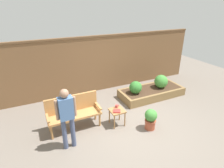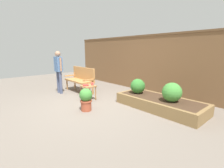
{
  "view_description": "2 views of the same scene",
  "coord_description": "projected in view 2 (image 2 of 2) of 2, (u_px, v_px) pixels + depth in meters",
  "views": [
    {
      "loc": [
        -2.42,
        -3.73,
        3.25
      ],
      "look_at": [
        -0.2,
        0.93,
        0.95
      ],
      "focal_mm": 29.64,
      "sensor_mm": 36.0,
      "label": 1
    },
    {
      "loc": [
        3.9,
        -2.59,
        1.6
      ],
      "look_at": [
        0.37,
        0.56,
        0.6
      ],
      "focal_mm": 26.03,
      "sensor_mm": 36.0,
      "label": 2
    }
  ],
  "objects": [
    {
      "name": "cup_on_table",
      "position": [
        92.0,
        84.0,
        5.22
      ],
      "size": [
        0.12,
        0.08,
        0.09
      ],
      "color": "#CC4C47",
      "rests_on": "side_table"
    },
    {
      "name": "side_table",
      "position": [
        88.0,
        88.0,
        5.21
      ],
      "size": [
        0.4,
        0.4,
        0.48
      ],
      "color": "#9E7042",
      "rests_on": "ground_plane"
    },
    {
      "name": "shrub_near_bench",
      "position": [
        138.0,
        86.0,
        4.93
      ],
      "size": [
        0.44,
        0.44,
        0.44
      ],
      "color": "brown",
      "rests_on": "raised_planter_bed"
    },
    {
      "name": "shrub_far_corner",
      "position": [
        172.0,
        92.0,
        4.11
      ],
      "size": [
        0.49,
        0.49,
        0.49
      ],
      "color": "brown",
      "rests_on": "raised_planter_bed"
    },
    {
      "name": "ground_plane",
      "position": [
        90.0,
        104.0,
        4.87
      ],
      "size": [
        14.0,
        14.0,
        0.0
      ],
      "primitive_type": "plane",
      "color": "#70665B"
    },
    {
      "name": "garden_bench",
      "position": [
        81.0,
        78.0,
        6.28
      ],
      "size": [
        1.44,
        0.48,
        0.94
      ],
      "color": "#B77F47",
      "rests_on": "ground_plane"
    },
    {
      "name": "fence_back",
      "position": [
        145.0,
        63.0,
        6.34
      ],
      "size": [
        8.4,
        0.14,
        2.16
      ],
      "color": "brown",
      "rests_on": "ground_plane"
    },
    {
      "name": "book_on_table",
      "position": [
        86.0,
        85.0,
        5.17
      ],
      "size": [
        0.26,
        0.25,
        0.03
      ],
      "primitive_type": "cube",
      "rotation": [
        0.0,
        0.0,
        -0.47
      ],
      "color": "#B2332D",
      "rests_on": "side_table"
    },
    {
      "name": "raised_planter_bed",
      "position": [
        159.0,
        103.0,
        4.49
      ],
      "size": [
        2.4,
        1.0,
        0.3
      ],
      "color": "olive",
      "rests_on": "ground_plane"
    },
    {
      "name": "person_by_bench",
      "position": [
        59.0,
        68.0,
        5.94
      ],
      "size": [
        0.47,
        0.2,
        1.56
      ],
      "color": "#475170",
      "rests_on": "ground_plane"
    },
    {
      "name": "potted_boxwood",
      "position": [
        86.0,
        99.0,
        4.31
      ],
      "size": [
        0.34,
        0.34,
        0.61
      ],
      "color": "#A84C33",
      "rests_on": "ground_plane"
    }
  ]
}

